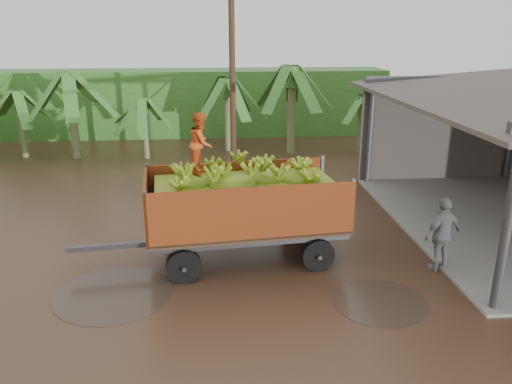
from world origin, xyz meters
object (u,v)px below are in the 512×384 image
banana_trailer (244,204)px  man_blue (321,203)px  man_grey (442,234)px  utility_pole (232,68)px

banana_trailer → man_blue: banana_trailer is taller
banana_trailer → man_blue: bearing=28.7°
man_grey → utility_pole: bearing=-86.5°
banana_trailer → man_blue: (2.39, 1.66, -0.64)m
banana_trailer → man_blue: 2.98m
man_blue → man_grey: bearing=114.7°
banana_trailer → man_grey: 5.00m
man_blue → banana_trailer: bearing=18.1°
banana_trailer → man_grey: banana_trailer is taller
banana_trailer → utility_pole: bearing=83.4°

